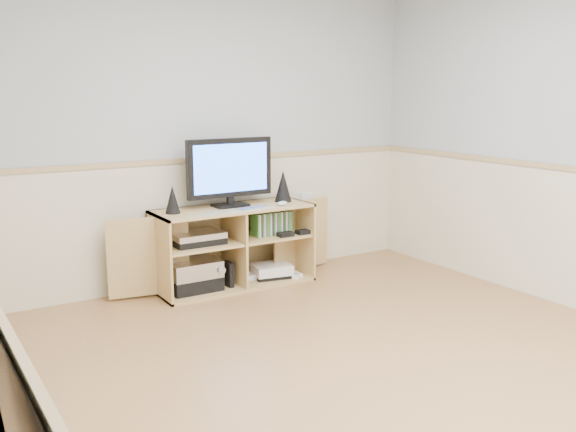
# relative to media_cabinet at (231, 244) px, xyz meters

# --- Properties ---
(room) EXTENTS (4.04, 4.54, 2.54)m
(room) POSITION_rel_media_cabinet_xyz_m (-0.19, -1.91, 0.88)
(room) COLOR tan
(room) RESTS_ON ground
(media_cabinet) EXTENTS (2.01, 0.48, 0.65)m
(media_cabinet) POSITION_rel_media_cabinet_xyz_m (0.00, 0.00, 0.00)
(media_cabinet) COLOR tan
(media_cabinet) RESTS_ON floor
(monitor) EXTENTS (0.73, 0.18, 0.55)m
(monitor) POSITION_rel_media_cabinet_xyz_m (-0.00, -0.01, 0.62)
(monitor) COLOR black
(monitor) RESTS_ON media_cabinet
(speaker_left) EXTENTS (0.11, 0.11, 0.21)m
(speaker_left) POSITION_rel_media_cabinet_xyz_m (-0.51, -0.04, 0.42)
(speaker_left) COLOR black
(speaker_left) RESTS_ON media_cabinet
(speaker_right) EXTENTS (0.14, 0.14, 0.26)m
(speaker_right) POSITION_rel_media_cabinet_xyz_m (0.48, -0.04, 0.45)
(speaker_right) COLOR black
(speaker_right) RESTS_ON media_cabinet
(keyboard) EXTENTS (0.30, 0.17, 0.01)m
(keyboard) POSITION_rel_media_cabinet_xyz_m (0.10, -0.20, 0.32)
(keyboard) COLOR silver
(keyboard) RESTS_ON media_cabinet
(mouse) EXTENTS (0.11, 0.09, 0.04)m
(mouse) POSITION_rel_media_cabinet_xyz_m (0.38, -0.20, 0.34)
(mouse) COLOR white
(mouse) RESTS_ON media_cabinet
(av_components) EXTENTS (0.50, 0.30, 0.47)m
(av_components) POSITION_rel_media_cabinet_xyz_m (-0.34, -0.06, -0.11)
(av_components) COLOR black
(av_components) RESTS_ON media_cabinet
(game_consoles) EXTENTS (0.46, 0.31, 0.11)m
(game_consoles) POSITION_rel_media_cabinet_xyz_m (0.33, -0.07, -0.26)
(game_consoles) COLOR white
(game_consoles) RESTS_ON media_cabinet
(game_cases) EXTENTS (0.33, 0.14, 0.19)m
(game_cases) POSITION_rel_media_cabinet_xyz_m (0.34, -0.08, 0.15)
(game_cases) COLOR #3F8C3F
(game_cases) RESTS_ON media_cabinet
(wall_outlet) EXTENTS (0.12, 0.03, 0.12)m
(wall_outlet) POSITION_rel_media_cabinet_xyz_m (0.87, 0.20, 0.27)
(wall_outlet) COLOR white
(wall_outlet) RESTS_ON wall_back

